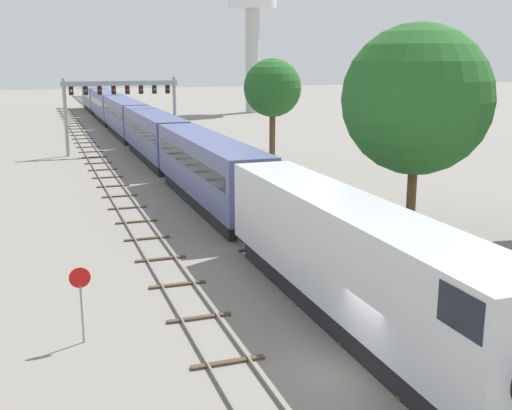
{
  "coord_description": "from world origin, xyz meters",
  "views": [
    {
      "loc": [
        -9.12,
        -17.02,
        10.19
      ],
      "look_at": [
        1.0,
        12.0,
        3.0
      ],
      "focal_mm": 44.56,
      "sensor_mm": 36.0,
      "label": 1
    }
  ],
  "objects_px": {
    "water_tower": "(252,8)",
    "stop_sign": "(81,294)",
    "trackside_tree_left": "(417,100)",
    "passenger_train": "(136,124)",
    "trackside_tree_right": "(273,88)",
    "signal_gantry": "(121,97)"
  },
  "relations": [
    {
      "from": "trackside_tree_left",
      "to": "trackside_tree_right",
      "type": "distance_m",
      "value": 24.37
    },
    {
      "from": "stop_sign",
      "to": "signal_gantry",
      "type": "bearing_deg",
      "value": 80.55
    },
    {
      "from": "signal_gantry",
      "to": "trackside_tree_right",
      "type": "bearing_deg",
      "value": -46.47
    },
    {
      "from": "passenger_train",
      "to": "trackside_tree_left",
      "type": "relative_size",
      "value": 10.41
    },
    {
      "from": "water_tower",
      "to": "trackside_tree_right",
      "type": "xyz_separation_m",
      "value": [
        -17.83,
        -57.78,
        -11.39
      ]
    },
    {
      "from": "passenger_train",
      "to": "trackside_tree_right",
      "type": "height_order",
      "value": "trackside_tree_right"
    },
    {
      "from": "signal_gantry",
      "to": "water_tower",
      "type": "height_order",
      "value": "water_tower"
    },
    {
      "from": "stop_sign",
      "to": "trackside_tree_left",
      "type": "bearing_deg",
      "value": 25.22
    },
    {
      "from": "passenger_train",
      "to": "trackside_tree_right",
      "type": "xyz_separation_m",
      "value": [
        10.03,
        -17.9,
        4.73
      ]
    },
    {
      "from": "signal_gantry",
      "to": "stop_sign",
      "type": "xyz_separation_m",
      "value": [
        -7.75,
        -46.54,
        -4.13
      ]
    },
    {
      "from": "water_tower",
      "to": "trackside_tree_left",
      "type": "distance_m",
      "value": 84.85
    },
    {
      "from": "signal_gantry",
      "to": "trackside_tree_left",
      "type": "bearing_deg",
      "value": -72.31
    },
    {
      "from": "passenger_train",
      "to": "stop_sign",
      "type": "xyz_separation_m",
      "value": [
        -10.0,
        -51.51,
        -0.74
      ]
    },
    {
      "from": "water_tower",
      "to": "stop_sign",
      "type": "xyz_separation_m",
      "value": [
        -37.86,
        -91.4,
        -16.86
      ]
    },
    {
      "from": "signal_gantry",
      "to": "stop_sign",
      "type": "bearing_deg",
      "value": -99.45
    },
    {
      "from": "trackside_tree_right",
      "to": "trackside_tree_left",
      "type": "bearing_deg",
      "value": -90.9
    },
    {
      "from": "trackside_tree_left",
      "to": "trackside_tree_right",
      "type": "relative_size",
      "value": 1.2
    },
    {
      "from": "water_tower",
      "to": "stop_sign",
      "type": "height_order",
      "value": "water_tower"
    },
    {
      "from": "signal_gantry",
      "to": "stop_sign",
      "type": "distance_m",
      "value": 47.36
    },
    {
      "from": "signal_gantry",
      "to": "water_tower",
      "type": "distance_m",
      "value": 55.5
    },
    {
      "from": "trackside_tree_right",
      "to": "signal_gantry",
      "type": "bearing_deg",
      "value": 133.53
    },
    {
      "from": "stop_sign",
      "to": "trackside_tree_left",
      "type": "xyz_separation_m",
      "value": [
        19.65,
        9.25,
        5.92
      ]
    }
  ]
}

